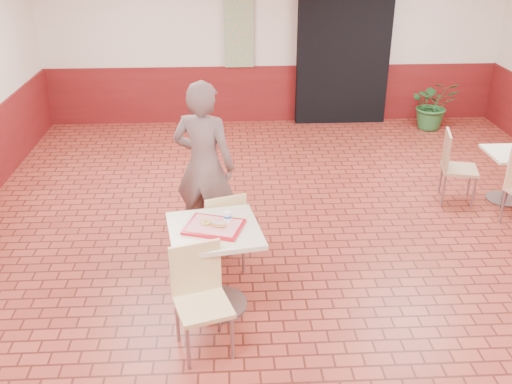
{
  "coord_description": "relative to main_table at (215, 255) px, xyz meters",
  "views": [
    {
      "loc": [
        -0.85,
        -4.96,
        3.32
      ],
      "look_at": [
        -0.58,
        -0.02,
        0.95
      ],
      "focal_mm": 40.0,
      "sensor_mm": 36.0,
      "label": 1
    }
  ],
  "objects": [
    {
      "name": "long_john_donut",
      "position": [
        0.04,
        -0.03,
        0.32
      ],
      "size": [
        0.15,
        0.1,
        0.04
      ],
      "rotation": [
        0.0,
        0.0,
        -0.32
      ],
      "color": "#E09341",
      "rests_on": "serving_tray"
    },
    {
      "name": "potted_plant",
      "position": [
        3.72,
        4.92,
        -0.13
      ],
      "size": [
        0.86,
        0.77,
        0.87
      ],
      "primitive_type": "imported",
      "rotation": [
        0.0,
        0.0,
        -0.13
      ],
      "color": "#28642D",
      "rests_on": "ground"
    },
    {
      "name": "wainscot_band",
      "position": [
        0.98,
        0.52,
        -0.07
      ],
      "size": [
        8.0,
        10.0,
        1.0
      ],
      "color": "#5F1212",
      "rests_on": "ground"
    },
    {
      "name": "serving_tray",
      "position": [
        0.0,
        0.0,
        0.29
      ],
      "size": [
        0.49,
        0.38,
        0.03
      ],
      "rotation": [
        0.0,
        0.0,
        -0.32
      ],
      "color": "#B60D19",
      "rests_on": "main_table"
    },
    {
      "name": "room_shell",
      "position": [
        0.98,
        0.52,
        0.93
      ],
      "size": [
        8.01,
        10.01,
        3.01
      ],
      "color": "maroon",
      "rests_on": "ground"
    },
    {
      "name": "main_table",
      "position": [
        0.0,
        0.0,
        0.0
      ],
      "size": [
        0.8,
        0.8,
        0.84
      ],
      "rotation": [
        0.0,
        0.0,
        0.17
      ],
      "color": "beige",
      "rests_on": "ground"
    },
    {
      "name": "chair_second_left",
      "position": [
        3.02,
        2.11,
        -0.05
      ],
      "size": [
        0.52,
        0.52,
        0.93
      ],
      "rotation": [
        0.0,
        0.0,
        1.33
      ],
      "color": "tan",
      "rests_on": "ground"
    },
    {
      "name": "customer",
      "position": [
        -0.12,
        1.21,
        0.37
      ],
      "size": [
        0.79,
        0.65,
        1.87
      ],
      "primitive_type": "imported",
      "rotation": [
        0.0,
        0.0,
        2.8
      ],
      "color": "#6B5653",
      "rests_on": "ground"
    },
    {
      "name": "corridor_doorway",
      "position": [
        2.18,
        5.4,
        0.53
      ],
      "size": [
        1.6,
        0.22,
        2.2
      ],
      "primitive_type": "cube",
      "color": "black",
      "rests_on": "ground"
    },
    {
      "name": "chair_main_back",
      "position": [
        0.07,
        0.6,
        -0.06
      ],
      "size": [
        0.53,
        0.53,
        0.91
      ],
      "rotation": [
        0.0,
        0.0,
        3.46
      ],
      "color": "#E5CE89",
      "rests_on": "ground"
    },
    {
      "name": "second_table",
      "position": [
        3.74,
        2.06,
        -0.12
      ],
      "size": [
        0.63,
        0.63,
        0.67
      ],
      "rotation": [
        0.0,
        0.0,
        0.0
      ],
      "color": "#EFE3C1",
      "rests_on": "ground"
    },
    {
      "name": "promo_poster",
      "position": [
        0.38,
        5.46,
        1.03
      ],
      "size": [
        0.5,
        0.03,
        1.2
      ],
      "primitive_type": "cube",
      "color": "gray",
      "rests_on": "wainscot_band"
    },
    {
      "name": "ring_donut",
      "position": [
        -0.07,
        0.03,
        0.32
      ],
      "size": [
        0.1,
        0.1,
        0.03
      ],
      "primitive_type": "torus",
      "rotation": [
        0.0,
        0.0,
        0.11
      ],
      "color": "gold",
      "rests_on": "serving_tray"
    },
    {
      "name": "chair_main_front",
      "position": [
        -0.12,
        -0.53,
        -0.04
      ],
      "size": [
        0.54,
        0.54,
        0.94
      ],
      "rotation": [
        0.0,
        0.0,
        0.3
      ],
      "color": "#E4C888",
      "rests_on": "ground"
    },
    {
      "name": "paper_cup",
      "position": [
        0.12,
        0.07,
        0.35
      ],
      "size": [
        0.07,
        0.07,
        0.09
      ],
      "rotation": [
        0.0,
        0.0,
        -0.41
      ],
      "color": "white",
      "rests_on": "serving_tray"
    }
  ]
}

